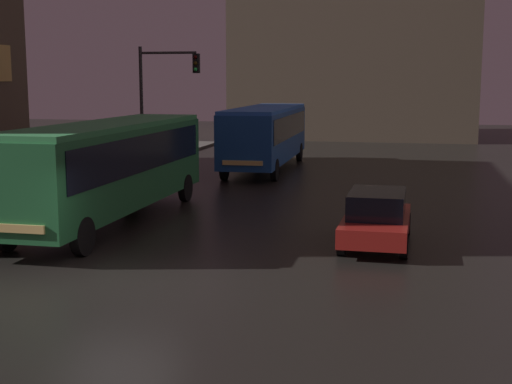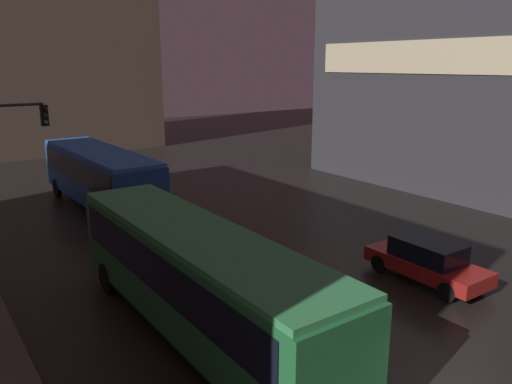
{
  "view_description": "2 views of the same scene",
  "coord_description": "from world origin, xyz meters",
  "px_view_note": "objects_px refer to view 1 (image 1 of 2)",
  "views": [
    {
      "loc": [
        6.22,
        -14.12,
        4.43
      ],
      "look_at": [
        1.94,
        5.49,
        1.26
      ],
      "focal_mm": 50.0,
      "sensor_mm": 36.0,
      "label": 1
    },
    {
      "loc": [
        -8.81,
        -4.69,
        7.34
      ],
      "look_at": [
        1.44,
        9.73,
        2.79
      ],
      "focal_mm": 35.0,
      "sensor_mm": 36.0,
      "label": 2
    }
  ],
  "objects_px": {
    "car_taxi": "(377,217)",
    "traffic_light_main": "(161,88)",
    "bus_far": "(266,131)",
    "bus_near": "(110,161)"
  },
  "relations": [
    {
      "from": "car_taxi",
      "to": "traffic_light_main",
      "type": "relative_size",
      "value": 0.71
    },
    {
      "from": "bus_far",
      "to": "traffic_light_main",
      "type": "distance_m",
      "value": 5.53
    },
    {
      "from": "bus_far",
      "to": "bus_near",
      "type": "bearing_deg",
      "value": 80.41
    },
    {
      "from": "car_taxi",
      "to": "traffic_light_main",
      "type": "height_order",
      "value": "traffic_light_main"
    },
    {
      "from": "bus_near",
      "to": "car_taxi",
      "type": "relative_size",
      "value": 2.65
    },
    {
      "from": "car_taxi",
      "to": "bus_near",
      "type": "bearing_deg",
      "value": -8.37
    },
    {
      "from": "bus_near",
      "to": "traffic_light_main",
      "type": "relative_size",
      "value": 1.88
    },
    {
      "from": "car_taxi",
      "to": "traffic_light_main",
      "type": "distance_m",
      "value": 17.4
    },
    {
      "from": "bus_near",
      "to": "bus_far",
      "type": "height_order",
      "value": "bus_near"
    },
    {
      "from": "bus_near",
      "to": "bus_far",
      "type": "xyz_separation_m",
      "value": [
        2.08,
        14.03,
        -0.02
      ]
    }
  ]
}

